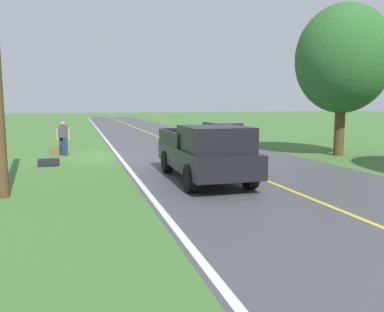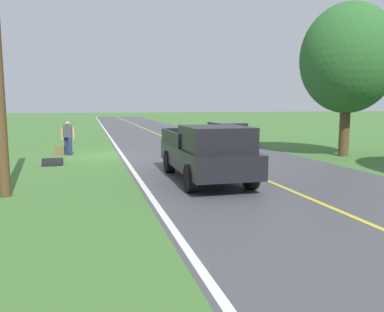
{
  "view_description": "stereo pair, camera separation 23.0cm",
  "coord_description": "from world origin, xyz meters",
  "px_view_note": "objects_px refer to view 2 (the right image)",
  "views": [
    {
      "loc": [
        0.93,
        19.05,
        2.46
      ],
      "look_at": [
        -2.0,
        9.08,
        1.07
      ],
      "focal_mm": 35.99,
      "sensor_mm": 36.0,
      "label": 1
    },
    {
      "loc": [
        0.71,
        19.11,
        2.46
      ],
      "look_at": [
        -2.0,
        9.08,
        1.07
      ],
      "focal_mm": 35.99,
      "sensor_mm": 36.0,
      "label": 2
    }
  ],
  "objects_px": {
    "pickup_truck_passing": "(208,151)",
    "sedan_near_oncoming": "(226,133)",
    "hitchhiker_walking": "(68,135)",
    "tree_far_side_near": "(348,59)",
    "suitcase_carried": "(59,151)"
  },
  "relations": [
    {
      "from": "suitcase_carried",
      "to": "hitchhiker_walking",
      "type": "bearing_deg",
      "value": 100.86
    },
    {
      "from": "pickup_truck_passing",
      "to": "sedan_near_oncoming",
      "type": "bearing_deg",
      "value": -113.29
    },
    {
      "from": "suitcase_carried",
      "to": "pickup_truck_passing",
      "type": "distance_m",
      "value": 9.44
    },
    {
      "from": "hitchhiker_walking",
      "to": "pickup_truck_passing",
      "type": "bearing_deg",
      "value": 120.21
    },
    {
      "from": "tree_far_side_near",
      "to": "sedan_near_oncoming",
      "type": "height_order",
      "value": "tree_far_side_near"
    },
    {
      "from": "suitcase_carried",
      "to": "tree_far_side_near",
      "type": "height_order",
      "value": "tree_far_side_near"
    },
    {
      "from": "suitcase_carried",
      "to": "tree_far_side_near",
      "type": "bearing_deg",
      "value": 78.3
    },
    {
      "from": "sedan_near_oncoming",
      "to": "tree_far_side_near",
      "type": "bearing_deg",
      "value": 124.75
    },
    {
      "from": "tree_far_side_near",
      "to": "sedan_near_oncoming",
      "type": "distance_m",
      "value": 7.88
    },
    {
      "from": "pickup_truck_passing",
      "to": "sedan_near_oncoming",
      "type": "height_order",
      "value": "pickup_truck_passing"
    },
    {
      "from": "hitchhiker_walking",
      "to": "sedan_near_oncoming",
      "type": "distance_m",
      "value": 9.06
    },
    {
      "from": "pickup_truck_passing",
      "to": "tree_far_side_near",
      "type": "height_order",
      "value": "tree_far_side_near"
    },
    {
      "from": "hitchhiker_walking",
      "to": "tree_far_side_near",
      "type": "height_order",
      "value": "tree_far_side_near"
    },
    {
      "from": "hitchhiker_walking",
      "to": "sedan_near_oncoming",
      "type": "relative_size",
      "value": 0.39
    },
    {
      "from": "sedan_near_oncoming",
      "to": "pickup_truck_passing",
      "type": "bearing_deg",
      "value": 66.71
    }
  ]
}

